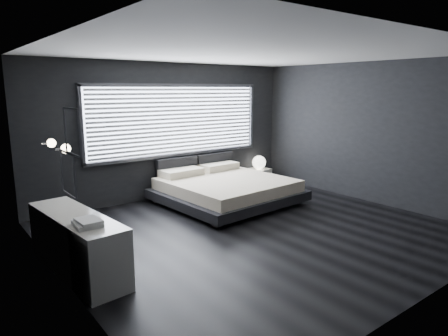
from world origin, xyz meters
TOP-DOWN VIEW (x-y plane):
  - room at (0.00, 0.00)m, footprint 6.04×6.00m
  - window at (0.20, 2.70)m, footprint 4.14×0.09m
  - headboard at (0.60, 2.64)m, footprint 1.96×0.16m
  - sconce_near at (-2.88, 0.05)m, footprint 0.18×0.11m
  - sconce_far at (-2.88, 0.65)m, footprint 0.18×0.11m
  - wall_art_upper at (-2.98, -0.55)m, footprint 0.01×0.48m
  - wall_art_lower at (-2.98, -0.30)m, footprint 0.01×0.48m
  - bed at (0.60, 1.58)m, footprint 2.58×2.48m
  - nightstand at (2.30, 2.50)m, footprint 0.64×0.56m
  - orb_lamp at (2.32, 2.48)m, footprint 0.33×0.33m
  - dresser at (-2.78, 0.24)m, footprint 0.69×1.91m
  - book_stack at (-2.79, -0.25)m, footprint 0.30×0.38m

SIDE VIEW (x-z plane):
  - nightstand at x=2.30m, z-range 0.00..0.34m
  - bed at x=0.60m, z-range -0.02..0.61m
  - dresser at x=-2.78m, z-range 0.00..0.75m
  - orb_lamp at x=2.32m, z-range 0.34..0.67m
  - headboard at x=0.60m, z-range 0.31..0.83m
  - book_stack at x=-2.79m, z-range 0.75..0.82m
  - wall_art_lower at x=-2.98m, z-range 1.14..1.62m
  - room at x=0.00m, z-range 0.00..2.80m
  - sconce_near at x=-2.88m, z-range 1.55..1.66m
  - sconce_far at x=-2.88m, z-range 1.55..1.66m
  - window at x=0.20m, z-range 0.85..2.37m
  - wall_art_upper at x=-2.98m, z-range 1.61..2.09m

